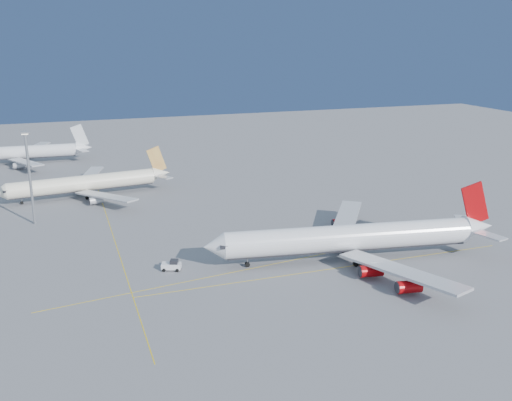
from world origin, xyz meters
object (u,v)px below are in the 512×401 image
at_px(airliner_etihad, 87,183).
at_px(airliner_third, 20,152).
at_px(light_mast, 29,170).
at_px(pushback_tug, 172,265).
at_px(airliner_virgin, 355,238).

xyz_separation_m(airliner_etihad, airliner_third, (-22.90, 61.60, 0.14)).
bearing_deg(light_mast, pushback_tug, -56.57).
xyz_separation_m(airliner_virgin, airliner_etihad, (-56.37, 78.08, -0.78)).
relative_size(airliner_etihad, light_mast, 2.17).
bearing_deg(light_mast, airliner_etihad, 57.17).
relative_size(airliner_virgin, airliner_etihad, 1.25).
bearing_deg(airliner_third, pushback_tug, -71.53).
xyz_separation_m(airliner_third, light_mast, (6.91, -86.37, 10.86)).
xyz_separation_m(airliner_virgin, airliner_third, (-79.27, 139.68, -0.63)).
distance_m(airliner_virgin, light_mast, 90.45).
height_order(airliner_etihad, airliner_third, airliner_third).
height_order(airliner_etihad, pushback_tug, airliner_etihad).
height_order(airliner_virgin, airliner_etihad, airliner_virgin).
bearing_deg(pushback_tug, airliner_etihad, 122.69).
bearing_deg(airliner_virgin, light_mast, 152.17).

